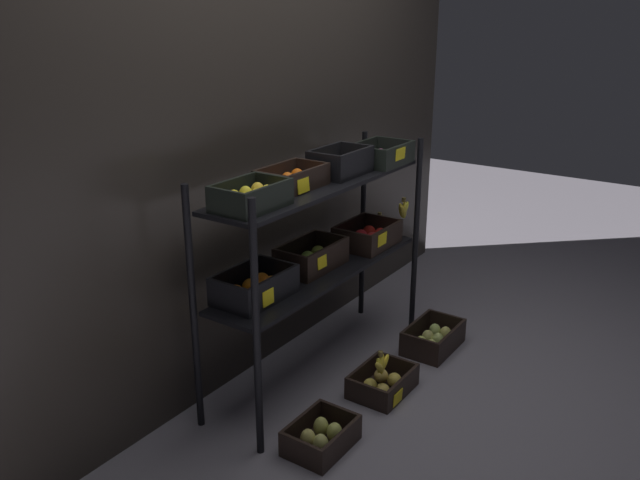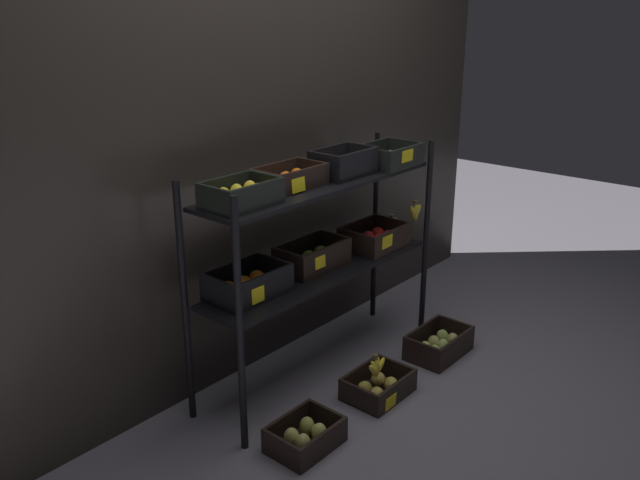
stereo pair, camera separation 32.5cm
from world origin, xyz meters
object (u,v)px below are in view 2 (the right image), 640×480
display_rack (320,226)px  crate_ground_pear (305,436)px  crate_ground_apple_gold (378,387)px  crate_ground_center_pear (439,345)px  banana_bunch_loose (376,368)px

display_rack → crate_ground_pear: display_rack is taller
crate_ground_apple_gold → display_rack: bearing=88.2°
display_rack → crate_ground_center_pear: (0.53, -0.40, -0.74)m
crate_ground_center_pear → banana_bunch_loose: (-0.58, 0.01, 0.11)m
crate_ground_pear → crate_ground_center_pear: bearing=-1.0°
display_rack → crate_ground_center_pear: display_rack is taller
display_rack → crate_ground_apple_gold: bearing=-91.8°
crate_ground_apple_gold → crate_ground_center_pear: (0.55, -0.02, 0.01)m
crate_ground_pear → crate_ground_apple_gold: size_ratio=0.94×
crate_ground_apple_gold → crate_ground_center_pear: crate_ground_center_pear is taller
banana_bunch_loose → crate_ground_apple_gold: bearing=12.5°
crate_ground_center_pear → banana_bunch_loose: bearing=179.1°
crate_ground_pear → crate_ground_center_pear: size_ratio=0.85×
crate_ground_apple_gold → banana_bunch_loose: bearing=-167.5°
display_rack → banana_bunch_loose: size_ratio=11.09×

